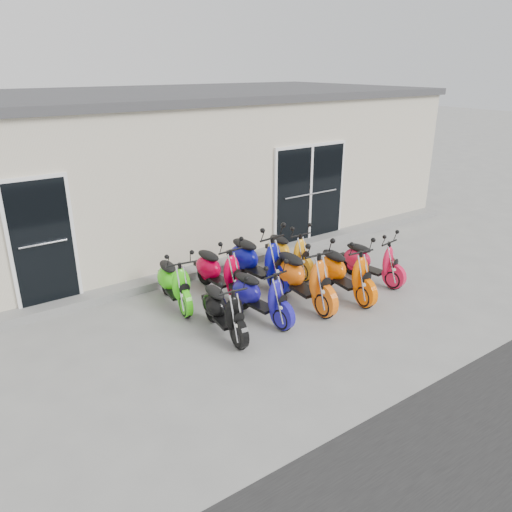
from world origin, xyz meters
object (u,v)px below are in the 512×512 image
object	(u,v)px
scooter_front_blue	(260,288)
scooter_back_red	(219,264)
scooter_front_black	(224,303)
scooter_back_yellow	(289,247)
scooter_back_green	(174,276)
scooter_back_blue	(258,253)
scooter_front_orange_a	(304,270)
scooter_front_orange_b	(346,265)
scooter_front_red	(372,255)

from	to	relation	value
scooter_front_blue	scooter_back_red	size ratio (longest dim) A/B	0.96
scooter_front_black	scooter_back_yellow	world-z (taller)	scooter_back_yellow
scooter_front_blue	scooter_back_green	distance (m)	1.56
scooter_back_yellow	scooter_back_blue	bearing A→B (deg)	-170.13
scooter_front_orange_a	scooter_front_orange_b	distance (m)	0.85
scooter_front_orange_b	scooter_back_yellow	bearing A→B (deg)	102.23
scooter_back_yellow	scooter_back_green	bearing A→B (deg)	-178.65
scooter_front_black	scooter_back_blue	bearing A→B (deg)	44.71
scooter_front_orange_b	scooter_back_red	bearing A→B (deg)	148.26
scooter_back_green	scooter_back_red	size ratio (longest dim) A/B	0.96
scooter_front_orange_a	scooter_front_red	bearing A→B (deg)	3.58
scooter_back_green	scooter_back_yellow	distance (m)	2.53
scooter_back_red	scooter_back_yellow	world-z (taller)	scooter_back_red
scooter_front_red	scooter_back_green	distance (m)	3.78
scooter_front_blue	scooter_front_orange_b	xyz separation A→B (m)	(1.76, -0.16, 0.04)
scooter_front_blue	scooter_front_red	xyz separation A→B (m)	(2.64, 0.01, -0.01)
scooter_front_blue	scooter_front_orange_a	distance (m)	0.94
scooter_front_red	scooter_back_green	world-z (taller)	scooter_back_green
scooter_back_green	scooter_back_red	bearing A→B (deg)	5.28
scooter_front_blue	scooter_back_red	distance (m)	1.23
scooter_front_orange_b	scooter_front_red	world-z (taller)	scooter_front_orange_b
scooter_back_green	scooter_front_orange_a	bearing A→B (deg)	-26.60
scooter_front_red	scooter_front_black	bearing A→B (deg)	173.38
scooter_front_red	scooter_back_yellow	xyz separation A→B (m)	(-1.03, 1.25, 0.01)
scooter_back_red	scooter_back_yellow	size ratio (longest dim) A/B	1.04
scooter_front_black	scooter_front_blue	distance (m)	0.76
scooter_back_green	scooter_back_yellow	size ratio (longest dim) A/B	1.00
scooter_front_black	scooter_back_green	size ratio (longest dim) A/B	0.97
scooter_front_orange_b	scooter_back_blue	world-z (taller)	scooter_back_blue
scooter_front_blue	scooter_back_green	xyz separation A→B (m)	(-0.92, 1.26, -0.00)
scooter_back_red	scooter_front_orange_a	bearing A→B (deg)	-55.58
scooter_front_blue	scooter_back_blue	bearing A→B (deg)	49.92
scooter_back_green	scooter_front_red	bearing A→B (deg)	-12.09
scooter_front_red	scooter_back_blue	xyz separation A→B (m)	(-1.89, 1.12, 0.11)
scooter_front_orange_b	scooter_back_yellow	xyz separation A→B (m)	(-0.15, 1.43, -0.04)
scooter_front_orange_a	scooter_front_black	bearing A→B (deg)	-172.54
scooter_front_black	scooter_front_red	distance (m)	3.39
scooter_front_orange_b	scooter_back_green	size ratio (longest dim) A/B	1.08
scooter_back_green	scooter_back_red	world-z (taller)	scooter_back_red
scooter_front_black	scooter_front_orange_a	distance (m)	1.69
scooter_back_green	scooter_back_blue	distance (m)	1.68
scooter_front_orange_b	scooter_front_black	bearing A→B (deg)	-175.69
scooter_front_red	scooter_back_blue	size ratio (longest dim) A/B	0.84
scooter_front_black	scooter_back_blue	xyz separation A→B (m)	(1.50, 1.22, 0.11)
scooter_back_red	scooter_back_yellow	xyz separation A→B (m)	(1.64, 0.03, -0.02)
scooter_front_black	scooter_back_blue	size ratio (longest dim) A/B	0.83
scooter_front_orange_a	scooter_back_red	distance (m)	1.55
scooter_front_orange_a	scooter_back_red	world-z (taller)	scooter_front_orange_a
scooter_front_orange_b	scooter_back_red	distance (m)	2.27
scooter_back_red	scooter_back_blue	distance (m)	0.79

